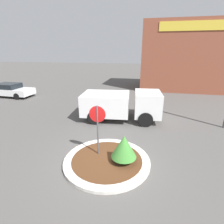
{
  "coord_description": "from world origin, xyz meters",
  "views": [
    {
      "loc": [
        1.56,
        -6.17,
        4.52
      ],
      "look_at": [
        -0.36,
        2.7,
        1.31
      ],
      "focal_mm": 28.0,
      "sensor_mm": 36.0,
      "label": 1
    }
  ],
  "objects": [
    {
      "name": "parked_sedan_white",
      "position": [
        -12.39,
        8.85,
        0.69
      ],
      "size": [
        4.59,
        1.99,
        1.36
      ],
      "rotation": [
        0.0,
        0.0,
        -0.02
      ],
      "color": "silver",
      "rests_on": "ground_plane"
    },
    {
      "name": "storefront_building",
      "position": [
        5.91,
        17.04,
        3.82
      ],
      "size": [
        10.88,
        6.07,
        7.62
      ],
      "color": "brown",
      "rests_on": "ground_plane"
    },
    {
      "name": "traffic_island",
      "position": [
        0.0,
        0.0,
        0.06
      ],
      "size": [
        3.67,
        3.67,
        0.13
      ],
      "color": "beige",
      "rests_on": "ground_plane"
    },
    {
      "name": "utility_truck",
      "position": [
        -0.26,
        5.04,
        1.1
      ],
      "size": [
        5.38,
        2.85,
        1.96
      ],
      "rotation": [
        0.0,
        0.0,
        0.1
      ],
      "color": "white",
      "rests_on": "ground_plane"
    },
    {
      "name": "ground_plane",
      "position": [
        0.0,
        0.0,
        0.0
      ],
      "size": [
        120.0,
        120.0,
        0.0
      ],
      "primitive_type": "plane",
      "color": "#514F4C"
    },
    {
      "name": "stop_sign",
      "position": [
        -0.48,
        0.35,
        1.66
      ],
      "size": [
        0.71,
        0.07,
        2.39
      ],
      "color": "#4C4C51",
      "rests_on": "ground_plane"
    },
    {
      "name": "island_shrub",
      "position": [
        0.72,
        0.02,
        0.83
      ],
      "size": [
        1.05,
        1.05,
        1.18
      ],
      "color": "brown",
      "rests_on": "traffic_island"
    }
  ]
}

